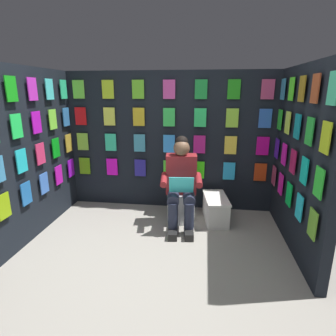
{
  "coord_description": "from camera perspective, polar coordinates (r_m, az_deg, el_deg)",
  "views": [
    {
      "loc": [
        -0.51,
        2.21,
        1.75
      ],
      "look_at": [
        -0.09,
        -1.0,
        0.85
      ],
      "focal_mm": 29.85,
      "sensor_mm": 36.0,
      "label": 1
    }
  ],
  "objects": [
    {
      "name": "ground_plane",
      "position": [
        2.87,
        -4.76,
        -22.17
      ],
      "size": [
        30.0,
        30.0,
        0.0
      ],
      "primitive_type": "plane",
      "color": "#9E998E"
    },
    {
      "name": "display_wall_back",
      "position": [
        4.18,
        0.35,
        5.43
      ],
      "size": [
        3.14,
        0.14,
        2.03
      ],
      "color": "black",
      "rests_on": "ground"
    },
    {
      "name": "display_wall_left",
      "position": [
        3.38,
        25.52,
        1.47
      ],
      "size": [
        0.14,
        1.83,
        2.03
      ],
      "color": "black",
      "rests_on": "ground"
    },
    {
      "name": "display_wall_right",
      "position": [
        3.83,
        -25.68,
        2.95
      ],
      "size": [
        0.14,
        1.83,
        2.03
      ],
      "color": "black",
      "rests_on": "ground"
    },
    {
      "name": "toilet",
      "position": [
        3.93,
        2.68,
        -5.73
      ],
      "size": [
        0.42,
        0.57,
        0.77
      ],
      "rotation": [
        0.0,
        0.0,
        0.09
      ],
      "color": "white",
      "rests_on": "ground"
    },
    {
      "name": "person_reading",
      "position": [
        3.63,
        2.71,
        -2.99
      ],
      "size": [
        0.55,
        0.71,
        1.19
      ],
      "rotation": [
        0.0,
        0.0,
        0.09
      ],
      "color": "maroon",
      "rests_on": "ground"
    },
    {
      "name": "comic_longbox_near",
      "position": [
        3.95,
        9.69,
        -8.21
      ],
      "size": [
        0.38,
        0.64,
        0.35
      ],
      "rotation": [
        0.0,
        0.0,
        0.13
      ],
      "color": "white",
      "rests_on": "ground"
    }
  ]
}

